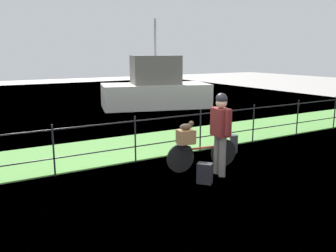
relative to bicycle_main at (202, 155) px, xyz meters
name	(u,v)px	position (x,y,z in m)	size (l,w,h in m)	color
ground_plane	(186,193)	(-1.01, -0.94, -0.33)	(60.00, 60.00, 0.00)	#9E9993
grass_strip	(115,149)	(-1.01, 2.40, -0.31)	(27.00, 2.40, 0.03)	#569342
harbor_water	(54,113)	(-1.01, 9.13, -0.32)	(30.00, 30.00, 0.00)	#426684
iron_fence	(135,136)	(-1.01, 1.15, 0.30)	(18.04, 0.04, 1.07)	black
bicycle_main	(202,155)	(0.00, 0.00, 0.00)	(1.64, 0.29, 0.61)	black
wooden_crate	(186,137)	(-0.38, 0.05, 0.43)	(0.34, 0.29, 0.29)	olive
terrier_dog	(187,126)	(-0.35, 0.05, 0.65)	(0.32, 0.18, 0.18)	#4C3D2D
cyclist_person	(221,127)	(0.11, -0.47, 0.68)	(0.31, 0.54, 1.68)	slate
backpack_on_paving	(205,173)	(-0.44, -0.71, -0.13)	(0.28, 0.18, 0.40)	black
mooring_bollard	(234,144)	(1.46, 0.65, -0.10)	(0.20, 0.20, 0.45)	#38383D
moored_boat_near	(156,89)	(3.40, 8.29, 0.53)	(5.21, 3.42, 3.95)	silver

